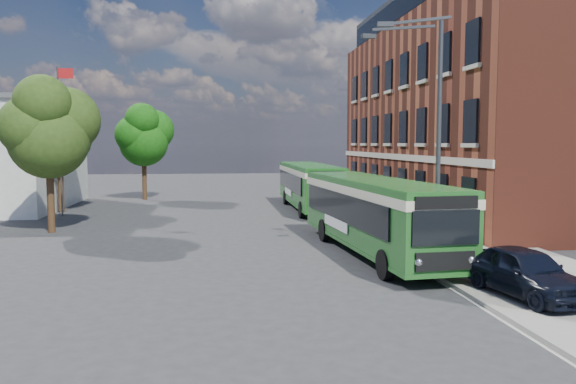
{
  "coord_description": "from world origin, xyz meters",
  "views": [
    {
      "loc": [
        -3.11,
        -22.37,
        4.45
      ],
      "look_at": [
        0.12,
        3.17,
        2.2
      ],
      "focal_mm": 35.0,
      "sensor_mm": 36.0,
      "label": 1
    }
  ],
  "objects": [
    {
      "name": "tree_right",
      "position": [
        -8.75,
        22.73,
        5.09
      ],
      "size": [
        4.45,
        4.23,
        7.51
      ],
      "color": "#372114",
      "rests_on": "ground"
    },
    {
      "name": "street_lamp",
      "position": [
        4.84,
        -2.0,
        4.79
      ],
      "size": [
        2.96,
        2.38,
        9.0
      ],
      "color": "#3D3F42",
      "rests_on": "ground"
    },
    {
      "name": "pedestrian_a",
      "position": [
        5.18,
        -1.5,
        0.96
      ],
      "size": [
        0.63,
        0.44,
        1.63
      ],
      "primitive_type": "imported",
      "rotation": [
        0.0,
        0.0,
        3.23
      ],
      "color": "black",
      "rests_on": "pavement"
    },
    {
      "name": "brick_office",
      "position": [
        14.0,
        12.0,
        6.97
      ],
      "size": [
        12.1,
        26.0,
        14.2
      ],
      "color": "maroon",
      "rests_on": "ground"
    },
    {
      "name": "bus_rear",
      "position": [
        3.0,
        14.61,
        1.83
      ],
      "size": [
        2.68,
        12.41,
        3.02
      ],
      "color": "#1C601C",
      "rests_on": "ground"
    },
    {
      "name": "flagpole",
      "position": [
        -12.45,
        13.0,
        4.94
      ],
      "size": [
        0.95,
        0.1,
        9.0
      ],
      "color": "#3D3F42",
      "rests_on": "ground"
    },
    {
      "name": "pavement",
      "position": [
        7.0,
        8.0,
        0.07
      ],
      "size": [
        6.0,
        48.0,
        0.15
      ],
      "primitive_type": "cube",
      "color": "gray",
      "rests_on": "ground"
    },
    {
      "name": "tree_left",
      "position": [
        -11.28,
        6.57,
        5.23
      ],
      "size": [
        4.56,
        4.34,
        7.7
      ],
      "color": "#372114",
      "rests_on": "ground"
    },
    {
      "name": "pedestrian_b",
      "position": [
        5.45,
        -4.51,
        0.91
      ],
      "size": [
        0.82,
        0.68,
        1.52
      ],
      "primitive_type": "imported",
      "rotation": [
        0.0,
        0.0,
        3.0
      ],
      "color": "black",
      "rests_on": "pavement"
    },
    {
      "name": "parked_car",
      "position": [
        5.45,
        -7.84,
        0.85
      ],
      "size": [
        2.32,
        4.33,
        1.4
      ],
      "primitive_type": "imported",
      "rotation": [
        0.0,
        0.0,
        0.17
      ],
      "color": "black",
      "rests_on": "pavement"
    },
    {
      "name": "bus_stop_sign",
      "position": [
        5.6,
        -4.2,
        1.51
      ],
      "size": [
        0.35,
        0.08,
        2.52
      ],
      "color": "#3D3F42",
      "rests_on": "ground"
    },
    {
      "name": "bus_front",
      "position": [
        3.1,
        -0.65,
        1.83
      ],
      "size": [
        3.53,
        12.33,
        3.02
      ],
      "color": "#215D21",
      "rests_on": "ground"
    },
    {
      "name": "kerb_line",
      "position": [
        3.95,
        8.0,
        0.01
      ],
      "size": [
        0.12,
        48.0,
        0.01
      ],
      "primitive_type": "cube",
      "color": "beige",
      "rests_on": "ground"
    },
    {
      "name": "ground",
      "position": [
        0.0,
        0.0,
        0.0
      ],
      "size": [
        120.0,
        120.0,
        0.0
      ],
      "primitive_type": "plane",
      "color": "#2C2C2F",
      "rests_on": "ground"
    },
    {
      "name": "tree_mid",
      "position": [
        -13.1,
        15.27,
        5.4
      ],
      "size": [
        4.71,
        4.48,
        7.95
      ],
      "color": "#372114",
      "rests_on": "ground"
    }
  ]
}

